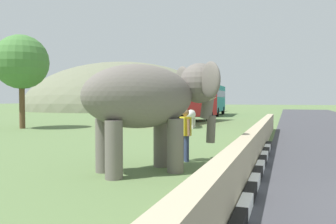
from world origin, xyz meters
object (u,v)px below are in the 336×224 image
(cow_mid, at_px, (191,114))
(elephant, at_px, (152,98))
(bus_teal, at_px, (211,98))
(bus_red, at_px, (183,97))
(bus_white, at_px, (202,98))
(person_handler, at_px, (185,132))
(cow_near, at_px, (191,115))

(cow_mid, bearing_deg, elephant, -168.81)
(bus_teal, bearing_deg, bus_red, -178.17)
(elephant, height_order, bus_teal, bus_teal)
(bus_white, xyz_separation_m, cow_mid, (-25.02, -5.25, -1.21))
(bus_red, relative_size, bus_teal, 0.98)
(person_handler, height_order, cow_mid, person_handler)
(elephant, relative_size, person_handler, 2.32)
(elephant, distance_m, cow_near, 13.90)
(bus_white, bearing_deg, elephant, -168.40)
(bus_teal, relative_size, cow_mid, 4.70)
(bus_red, height_order, cow_near, bus_red)
(bus_teal, distance_m, cow_mid, 16.43)
(bus_teal, height_order, cow_mid, bus_teal)
(bus_red, distance_m, bus_teal, 12.83)
(bus_teal, height_order, cow_near, bus_teal)
(cow_near, xyz_separation_m, cow_mid, (1.44, 0.37, 0.00))
(bus_white, distance_m, cow_mid, 25.59)
(bus_red, xyz_separation_m, bus_teal, (12.82, 0.41, 0.00))
(bus_teal, distance_m, bus_white, 9.33)
(bus_red, relative_size, cow_near, 4.61)
(elephant, height_order, cow_mid, elephant)
(bus_white, xyz_separation_m, cow_near, (-26.46, -5.62, -1.21))
(person_handler, distance_m, cow_mid, 13.80)
(bus_white, relative_size, cow_near, 5.05)
(bus_red, xyz_separation_m, bus_white, (21.59, 3.59, 0.00))
(cow_near, bearing_deg, bus_white, 11.98)
(person_handler, relative_size, cow_near, 0.86)
(elephant, xyz_separation_m, cow_near, (13.61, 2.61, -1.11))
(bus_teal, bearing_deg, cow_mid, -172.76)
(cow_mid, bearing_deg, bus_red, 25.77)
(person_handler, height_order, bus_white, bus_white)
(elephant, relative_size, bus_teal, 0.43)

